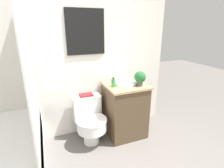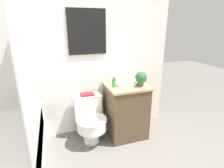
{
  "view_description": "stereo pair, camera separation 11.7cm",
  "coord_description": "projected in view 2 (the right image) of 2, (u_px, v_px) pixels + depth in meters",
  "views": [
    {
      "loc": [
        -0.33,
        -0.53,
        1.58
      ],
      "look_at": [
        0.46,
        1.41,
        0.88
      ],
      "focal_mm": 28.0,
      "sensor_mm": 36.0,
      "label": 1
    },
    {
      "loc": [
        -0.22,
        -0.57,
        1.58
      ],
      "look_at": [
        0.46,
        1.41,
        0.88
      ],
      "focal_mm": 28.0,
      "sensor_mm": 36.0,
      "label": 2
    }
  ],
  "objects": [
    {
      "name": "potted_plant",
      "position": [
        141.0,
        78.0,
        2.35
      ],
      "size": [
        0.16,
        0.16,
        0.2
      ],
      "color": "#4C4C51",
      "rests_on": "vanity"
    },
    {
      "name": "wall_back",
      "position": [
        69.0,
        51.0,
        2.37
      ],
      "size": [
        3.02,
        0.07,
        2.5
      ],
      "color": "white",
      "rests_on": "ground_plane"
    },
    {
      "name": "vanity",
      "position": [
        126.0,
        110.0,
        2.58
      ],
      "size": [
        0.56,
        0.56,
        0.79
      ],
      "color": "brown",
      "rests_on": "ground_plane"
    },
    {
      "name": "soap_bottle",
      "position": [
        114.0,
        83.0,
        2.34
      ],
      "size": [
        0.06,
        0.06,
        0.13
      ],
      "color": "green",
      "rests_on": "vanity"
    },
    {
      "name": "sink",
      "position": [
        126.0,
        83.0,
        2.47
      ],
      "size": [
        0.34,
        0.38,
        0.13
      ],
      "color": "white",
      "rests_on": "vanity"
    },
    {
      "name": "book_on_tank",
      "position": [
        87.0,
        94.0,
        2.48
      ],
      "size": [
        0.19,
        0.13,
        0.02
      ],
      "color": "maroon",
      "rests_on": "toilet"
    },
    {
      "name": "toilet",
      "position": [
        90.0,
        119.0,
        2.45
      ],
      "size": [
        0.41,
        0.54,
        0.64
      ],
      "color": "white",
      "rests_on": "ground_plane"
    },
    {
      "name": "shower_area",
      "position": [
        14.0,
        152.0,
        1.83
      ],
      "size": [
        0.58,
        1.33,
        1.98
      ],
      "color": "white",
      "rests_on": "ground_plane"
    }
  ]
}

